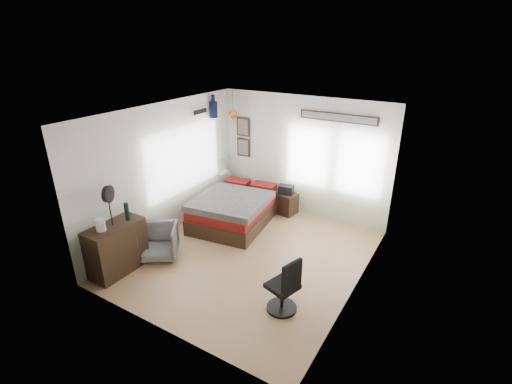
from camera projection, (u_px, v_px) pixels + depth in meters
ground_plane at (250, 256)px, 7.03m from camera, size 4.00×4.50×0.01m
room_shell at (251, 172)px, 6.58m from camera, size 4.02×4.52×2.71m
wall_decor at (254, 120)px, 8.27m from camera, size 3.55×1.32×1.44m
bed at (235, 208)px, 8.20m from camera, size 1.69×2.22×0.65m
dresser at (117, 248)px, 6.44m from camera, size 0.48×1.00×0.90m
armchair at (158, 242)px, 6.90m from camera, size 0.95×0.95×0.63m
nightstand at (285, 203)px, 8.63m from camera, size 0.54×0.46×0.49m
task_chair at (285, 290)px, 5.49m from camera, size 0.51×0.51×0.93m
kettle at (101, 225)px, 6.05m from camera, size 0.18×0.15×0.21m
bottle at (127, 212)px, 6.39m from camera, size 0.08×0.08×0.31m
stand_fan at (108, 195)px, 6.04m from camera, size 0.18×0.28×0.72m
black_bag at (286, 190)px, 8.50m from camera, size 0.38×0.29×0.20m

